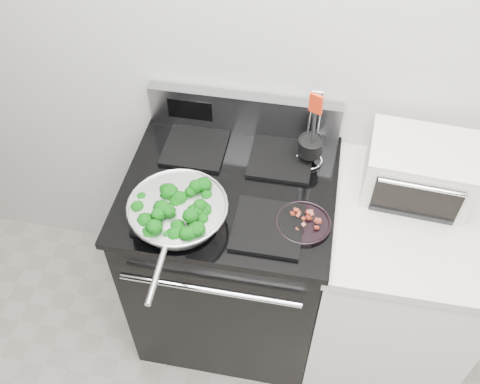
% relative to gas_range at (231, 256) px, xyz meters
% --- Properties ---
extents(back_wall, '(4.00, 0.02, 2.70)m').
position_rel_gas_range_xyz_m(back_wall, '(0.30, 0.34, 0.86)').
color(back_wall, beige).
rests_on(back_wall, ground).
extents(gas_range, '(0.79, 0.69, 1.13)m').
position_rel_gas_range_xyz_m(gas_range, '(0.00, 0.00, 0.00)').
color(gas_range, black).
rests_on(gas_range, floor).
extents(counter, '(0.62, 0.68, 0.92)m').
position_rel_gas_range_xyz_m(counter, '(0.68, -0.00, -0.03)').
color(counter, white).
rests_on(counter, floor).
extents(skillet, '(0.35, 0.55, 0.07)m').
position_rel_gas_range_xyz_m(skillet, '(-0.14, -0.20, 0.52)').
color(skillet, silver).
rests_on(skillet, gas_range).
extents(broccoli_pile, '(0.27, 0.27, 0.09)m').
position_rel_gas_range_xyz_m(broccoli_pile, '(-0.14, -0.20, 0.54)').
color(broccoli_pile, black).
rests_on(broccoli_pile, skillet).
extents(bacon_plate, '(0.19, 0.19, 0.04)m').
position_rel_gas_range_xyz_m(bacon_plate, '(0.29, -0.13, 0.48)').
color(bacon_plate, black).
rests_on(bacon_plate, gas_range).
extents(utensil_holder, '(0.11, 0.11, 0.33)m').
position_rel_gas_range_xyz_m(utensil_holder, '(0.28, 0.18, 0.52)').
color(utensil_holder, silver).
rests_on(utensil_holder, gas_range).
extents(toaster_oven, '(0.39, 0.31, 0.21)m').
position_rel_gas_range_xyz_m(toaster_oven, '(0.67, 0.13, 0.54)').
color(toaster_oven, silver).
rests_on(toaster_oven, counter).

